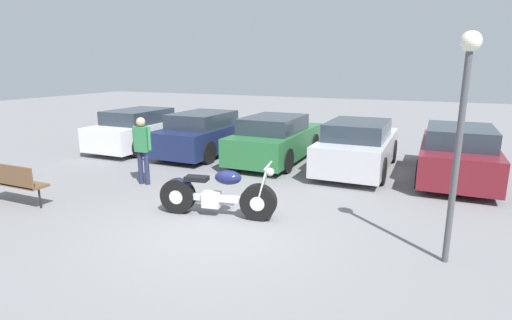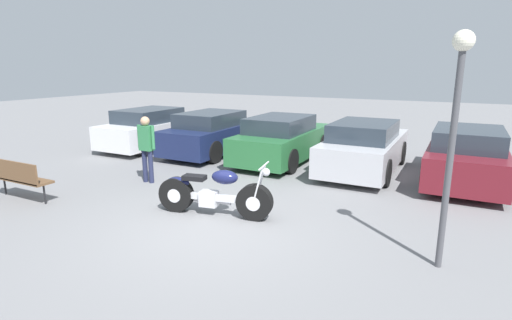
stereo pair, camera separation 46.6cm
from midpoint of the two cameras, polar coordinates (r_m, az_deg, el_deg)
name	(u,v)px [view 1 (the left image)]	position (r m, az deg, el deg)	size (l,w,h in m)	color
ground_plane	(218,228)	(7.28, -7.25, -9.68)	(60.00, 60.00, 0.00)	slate
motorcycle	(216,195)	(7.72, -7.46, -4.93)	(2.31, 0.80, 1.08)	black
parked_car_white	(143,130)	(14.59, -16.77, 4.17)	(1.79, 4.12, 1.38)	white
parked_car_navy	(206,134)	(13.25, -8.16, 3.73)	(1.79, 4.12, 1.38)	#19234C
parked_car_green	(276,139)	(12.10, 1.76, 2.96)	(1.79, 4.12, 1.38)	#286B38
parked_car_silver	(358,146)	(11.33, 13.25, 1.90)	(1.79, 4.12, 1.38)	#BCBCC1
parked_car_maroon	(457,154)	(11.20, 25.78, 0.79)	(1.79, 4.12, 1.38)	maroon
park_bench	(11,180)	(9.79, -32.77, -2.37)	(1.57, 0.40, 0.89)	brown
lamp_post	(463,108)	(6.02, 25.49, 6.68)	(0.28, 0.28, 3.28)	#4C4C51
person_standing	(142,145)	(10.04, -17.23, 2.04)	(0.52, 0.22, 1.64)	#232847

